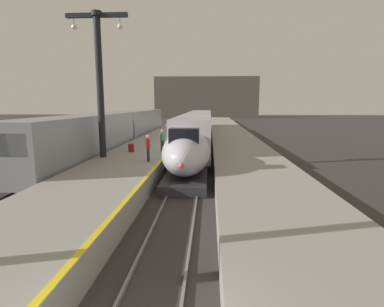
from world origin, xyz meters
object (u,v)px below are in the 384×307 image
(highspeed_train_main, at_px, (197,129))
(rolling_suitcase, at_px, (131,148))
(station_column_mid, at_px, (99,72))
(passenger_mid_platform, at_px, (148,146))
(passenger_near_edge, at_px, (162,139))
(regional_train_adjacent, at_px, (120,128))

(highspeed_train_main, distance_m, rolling_suitcase, 11.50)
(station_column_mid, distance_m, passenger_mid_platform, 5.92)
(station_column_mid, bearing_deg, rolling_suitcase, 59.27)
(station_column_mid, relative_size, rolling_suitcase, 9.57)
(highspeed_train_main, distance_m, passenger_near_edge, 10.36)
(station_column_mid, xyz_separation_m, rolling_suitcase, (1.35, 2.27, -5.33))
(passenger_near_edge, bearing_deg, regional_train_adjacent, 123.91)
(highspeed_train_main, bearing_deg, passenger_near_edge, -102.54)
(passenger_mid_platform, bearing_deg, passenger_near_edge, 86.42)
(regional_train_adjacent, relative_size, passenger_mid_platform, 21.66)
(regional_train_adjacent, height_order, passenger_near_edge, regional_train_adjacent)
(highspeed_train_main, xyz_separation_m, passenger_near_edge, (-2.25, -10.12, 0.11))
(regional_train_adjacent, bearing_deg, rolling_suitcase, -68.77)
(highspeed_train_main, bearing_deg, regional_train_adjacent, -170.09)
(regional_train_adjacent, height_order, station_column_mid, station_column_mid)
(regional_train_adjacent, distance_m, passenger_mid_platform, 13.95)
(station_column_mid, height_order, passenger_mid_platform, station_column_mid)
(passenger_near_edge, relative_size, passenger_mid_platform, 1.00)
(passenger_near_edge, distance_m, passenger_mid_platform, 4.09)
(highspeed_train_main, relative_size, station_column_mid, 4.05)
(regional_train_adjacent, bearing_deg, passenger_near_edge, -56.09)
(passenger_mid_platform, bearing_deg, rolling_suitcase, 119.28)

